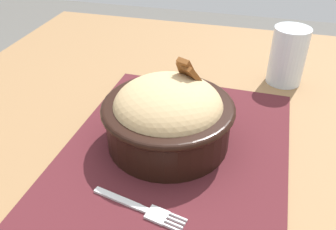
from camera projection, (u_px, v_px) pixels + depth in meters
name	position (u px, v px, depth m)	size (l,w,h in m)	color
table	(169.00, 197.00, 0.55)	(1.19, 0.98, 0.77)	olive
placemat	(172.00, 151.00, 0.54)	(0.42, 0.34, 0.00)	#47191E
bowl	(168.00, 114.00, 0.53)	(0.23, 0.23, 0.13)	black
fork	(142.00, 209.00, 0.45)	(0.04, 0.13, 0.00)	silver
drinking_glass	(287.00, 59.00, 0.70)	(0.07, 0.07, 0.11)	silver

